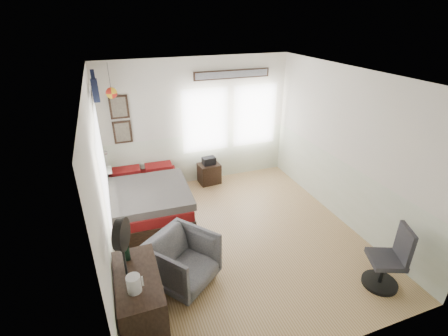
{
  "coord_description": "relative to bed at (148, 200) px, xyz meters",
  "views": [
    {
      "loc": [
        -1.77,
        -4.12,
        3.48
      ],
      "look_at": [
        -0.1,
        0.4,
        1.15
      ],
      "focal_mm": 26.0,
      "sensor_mm": 36.0,
      "label": 1
    }
  ],
  "objects": [
    {
      "name": "bed",
      "position": [
        0.0,
        0.0,
        0.0
      ],
      "size": [
        1.49,
        2.02,
        0.63
      ],
      "rotation": [
        0.0,
        0.0,
        -0.04
      ],
      "color": "black",
      "rests_on": "ground_plane"
    },
    {
      "name": "ground_plane",
      "position": [
        1.3,
        -1.24,
        -0.31
      ],
      "size": [
        4.0,
        4.5,
        0.01
      ],
      "primitive_type": "cube",
      "color": "olive"
    },
    {
      "name": "kettle",
      "position": [
        -0.48,
        -2.75,
        0.69
      ],
      "size": [
        0.17,
        0.14,
        0.19
      ],
      "rotation": [
        0.0,
        0.0,
        -0.4
      ],
      "color": "silver",
      "rests_on": "dresser"
    },
    {
      "name": "wall_decor",
      "position": [
        0.2,
        0.72,
        1.79
      ],
      "size": [
        3.55,
        1.32,
        1.44
      ],
      "color": "#392217",
      "rests_on": "room_shell"
    },
    {
      "name": "bottle",
      "position": [
        -0.5,
        -2.24,
        0.72
      ],
      "size": [
        0.07,
        0.07,
        0.26
      ],
      "primitive_type": "cylinder",
      "color": "black",
      "rests_on": "dresser"
    },
    {
      "name": "stand_fan",
      "position": [
        -0.52,
        -2.63,
        1.22
      ],
      "size": [
        0.19,
        0.32,
        0.81
      ],
      "rotation": [
        0.0,
        0.0,
        -0.36
      ],
      "color": "black",
      "rests_on": "dresser"
    },
    {
      "name": "room_shell",
      "position": [
        1.22,
        -1.05,
        1.3
      ],
      "size": [
        4.02,
        4.52,
        2.71
      ],
      "color": "beige",
      "rests_on": "ground_plane"
    },
    {
      "name": "nightstand",
      "position": [
        1.46,
        0.81,
        -0.08
      ],
      "size": [
        0.48,
        0.39,
        0.45
      ],
      "primitive_type": "cube",
      "rotation": [
        0.0,
        0.0,
        0.08
      ],
      "color": "black",
      "rests_on": "ground_plane"
    },
    {
      "name": "task_chair",
      "position": [
        2.83,
        -2.93,
        0.08
      ],
      "size": [
        0.56,
        0.56,
        0.96
      ],
      "rotation": [
        0.0,
        0.0,
        -0.39
      ],
      "color": "black",
      "rests_on": "ground_plane"
    },
    {
      "name": "black_bag",
      "position": [
        1.46,
        0.81,
        0.22
      ],
      "size": [
        0.29,
        0.2,
        0.16
      ],
      "primitive_type": "cube",
      "rotation": [
        0.0,
        0.0,
        0.09
      ],
      "color": "black",
      "rests_on": "nightstand"
    },
    {
      "name": "armchair",
      "position": [
        0.2,
        -1.89,
        0.06
      ],
      "size": [
        1.13,
        1.13,
        0.74
      ],
      "primitive_type": "imported",
      "rotation": [
        0.0,
        0.0,
        0.66
      ],
      "color": "slate",
      "rests_on": "ground_plane"
    },
    {
      "name": "dresser",
      "position": [
        -0.44,
        -2.54,
        0.14
      ],
      "size": [
        0.48,
        1.0,
        0.9
      ],
      "primitive_type": "cube",
      "color": "black",
      "rests_on": "ground_plane"
    }
  ]
}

